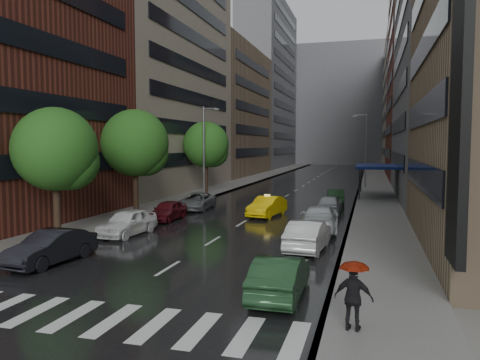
# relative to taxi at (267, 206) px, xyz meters

# --- Properties ---
(ground) EXTENTS (220.00, 220.00, 0.00)m
(ground) POSITION_rel_taxi_xyz_m (-1.01, -19.56, -0.75)
(ground) COLOR gray
(ground) RESTS_ON ground
(road) EXTENTS (14.00, 140.00, 0.01)m
(road) POSITION_rel_taxi_xyz_m (-1.01, 30.44, -0.75)
(road) COLOR black
(road) RESTS_ON ground
(sidewalk_left) EXTENTS (4.00, 140.00, 0.15)m
(sidewalk_left) POSITION_rel_taxi_xyz_m (-10.01, 30.44, -0.68)
(sidewalk_left) COLOR gray
(sidewalk_left) RESTS_ON ground
(sidewalk_right) EXTENTS (4.00, 140.00, 0.15)m
(sidewalk_right) POSITION_rel_taxi_xyz_m (7.99, 30.44, -0.68)
(sidewalk_right) COLOR gray
(sidewalk_right) RESTS_ON ground
(crosswalk) EXTENTS (13.15, 2.80, 0.01)m
(crosswalk) POSITION_rel_taxi_xyz_m (-0.81, -21.56, -0.74)
(crosswalk) COLOR silver
(crosswalk) RESTS_ON ground
(buildings_left) EXTENTS (8.00, 108.00, 38.00)m
(buildings_left) POSITION_rel_taxi_xyz_m (-16.01, 39.23, 15.24)
(buildings_left) COLOR maroon
(buildings_left) RESTS_ON ground
(buildings_right) EXTENTS (8.05, 109.10, 36.00)m
(buildings_right) POSITION_rel_taxi_xyz_m (13.99, 37.14, 14.28)
(buildings_right) COLOR #937A5B
(buildings_right) RESTS_ON ground
(building_far) EXTENTS (40.00, 14.00, 32.00)m
(building_far) POSITION_rel_taxi_xyz_m (-1.01, 98.44, 15.25)
(building_far) COLOR slate
(building_far) RESTS_ON ground
(tree_near) EXTENTS (4.68, 4.68, 7.45)m
(tree_near) POSITION_rel_taxi_xyz_m (-9.61, -11.52, 4.34)
(tree_near) COLOR #382619
(tree_near) RESTS_ON ground
(tree_mid) EXTENTS (5.01, 5.01, 7.99)m
(tree_mid) POSITION_rel_taxi_xyz_m (-9.61, -2.33, 4.71)
(tree_mid) COLOR #382619
(tree_mid) RESTS_ON ground
(tree_far) EXTENTS (4.91, 4.91, 7.83)m
(tree_far) POSITION_rel_taxi_xyz_m (-9.61, 13.26, 4.60)
(tree_far) COLOR #382619
(tree_far) RESTS_ON ground
(taxi) EXTENTS (2.36, 4.76, 1.50)m
(taxi) POSITION_rel_taxi_xyz_m (0.00, 0.00, 0.00)
(taxi) COLOR yellow
(taxi) RESTS_ON ground
(parked_cars_left) EXTENTS (2.47, 23.18, 1.56)m
(parked_cars_left) POSITION_rel_taxi_xyz_m (-6.41, -6.27, -0.02)
(parked_cars_left) COLOR black
(parked_cars_left) RESTS_ON ground
(parked_cars_right) EXTENTS (2.56, 30.99, 1.60)m
(parked_cars_right) POSITION_rel_taxi_xyz_m (4.39, -5.03, 0.01)
(parked_cars_right) COLOR #1B3C20
(parked_cars_right) RESTS_ON ground
(ped_red_umbrella) EXTENTS (1.14, 0.82, 2.01)m
(ped_red_umbrella) POSITION_rel_taxi_xyz_m (7.01, -20.74, 0.58)
(ped_red_umbrella) COLOR black
(ped_red_umbrella) RESTS_ON sidewalk_right
(street_lamp_left) EXTENTS (1.74, 0.22, 9.00)m
(street_lamp_left) POSITION_rel_taxi_xyz_m (-8.73, 10.44, 4.14)
(street_lamp_left) COLOR gray
(street_lamp_left) RESTS_ON sidewalk_left
(street_lamp_right) EXTENTS (1.74, 0.22, 9.00)m
(street_lamp_right) POSITION_rel_taxi_xyz_m (6.71, 25.44, 4.14)
(street_lamp_right) COLOR gray
(street_lamp_right) RESTS_ON sidewalk_right
(awning) EXTENTS (4.00, 8.00, 3.12)m
(awning) POSITION_rel_taxi_xyz_m (7.98, 15.44, 2.38)
(awning) COLOR navy
(awning) RESTS_ON sidewalk_right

